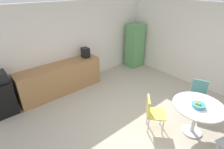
# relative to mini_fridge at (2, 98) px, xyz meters

# --- Properties ---
(ground_plane) EXTENTS (6.00, 6.00, 0.00)m
(ground_plane) POSITION_rel_mini_fridge_xyz_m (2.22, -2.65, -0.44)
(ground_plane) COLOR #B2A893
(wall_back) EXTENTS (6.00, 0.10, 2.60)m
(wall_back) POSITION_rel_mini_fridge_xyz_m (2.22, 0.35, 0.86)
(wall_back) COLOR silver
(wall_back) RESTS_ON ground_plane
(wall_side_right) EXTENTS (0.10, 6.00, 2.60)m
(wall_side_right) POSITION_rel_mini_fridge_xyz_m (5.22, -2.65, 0.86)
(wall_side_right) COLOR silver
(wall_side_right) RESTS_ON ground_plane
(counter_block) EXTENTS (2.51, 0.60, 0.90)m
(counter_block) POSITION_rel_mini_fridge_xyz_m (1.60, 0.00, 0.01)
(counter_block) COLOR #9E7042
(counter_block) RESTS_ON ground_plane
(mini_fridge) EXTENTS (0.54, 0.54, 0.89)m
(mini_fridge) POSITION_rel_mini_fridge_xyz_m (0.00, 0.00, 0.00)
(mini_fridge) COLOR black
(mini_fridge) RESTS_ON ground_plane
(locker_cabinet) EXTENTS (0.60, 0.50, 1.69)m
(locker_cabinet) POSITION_rel_mini_fridge_xyz_m (4.77, -0.10, 0.40)
(locker_cabinet) COLOR #599959
(locker_cabinet) RESTS_ON ground_plane
(round_table) EXTENTS (1.05, 1.05, 0.75)m
(round_table) POSITION_rel_mini_fridge_xyz_m (3.05, -3.52, 0.16)
(round_table) COLOR silver
(round_table) RESTS_ON ground_plane
(chair_teal) EXTENTS (0.55, 0.55, 0.83)m
(chair_teal) POSITION_rel_mini_fridge_xyz_m (3.92, -3.15, 0.08)
(chair_teal) COLOR silver
(chair_teal) RESTS_ON ground_plane
(chair_yellow) EXTENTS (0.59, 0.59, 0.83)m
(chair_yellow) POSITION_rel_mini_fridge_xyz_m (2.40, -2.82, 0.08)
(chair_yellow) COLOR silver
(chair_yellow) RESTS_ON ground_plane
(fruit_bowl) EXTENTS (0.26, 0.26, 0.11)m
(fruit_bowl) POSITION_rel_mini_fridge_xyz_m (2.98, -3.54, 0.34)
(fruit_bowl) COLOR teal
(fruit_bowl) RESTS_ON round_table
(mug_white) EXTENTS (0.13, 0.08, 0.09)m
(mug_white) POSITION_rel_mini_fridge_xyz_m (2.50, -0.02, 0.50)
(mug_white) COLOR white
(mug_white) RESTS_ON counter_block
(coffee_maker) EXTENTS (0.20, 0.24, 0.32)m
(coffee_maker) POSITION_rel_mini_fridge_xyz_m (2.54, 0.00, 0.62)
(coffee_maker) COLOR black
(coffee_maker) RESTS_ON counter_block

